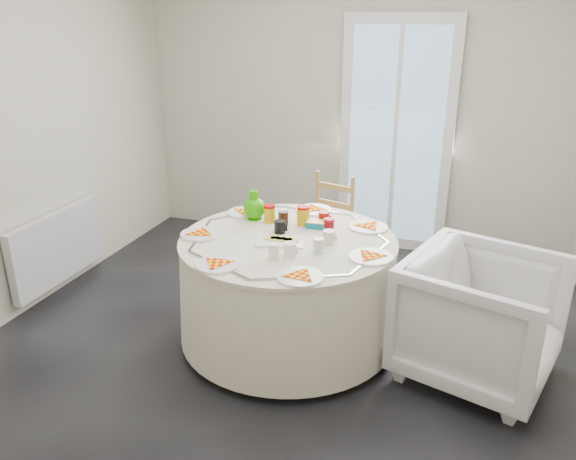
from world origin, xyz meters
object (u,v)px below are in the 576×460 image
(table, at_px, (288,289))
(wooden_chair, at_px, (324,224))
(armchair, at_px, (481,319))
(green_pitcher, at_px, (254,201))
(radiator, at_px, (58,247))

(table, bearing_deg, wooden_chair, 91.38)
(armchair, distance_m, green_pitcher, 1.66)
(radiator, distance_m, green_pitcher, 1.68)
(radiator, xyz_separation_m, green_pitcher, (1.60, 0.16, 0.49))
(armchair, bearing_deg, table, 106.20)
(table, relative_size, armchair, 1.67)
(wooden_chair, bearing_deg, table, -71.66)
(radiator, relative_size, table, 0.70)
(wooden_chair, relative_size, green_pitcher, 4.30)
(radiator, bearing_deg, wooden_chair, 25.25)
(wooden_chair, bearing_deg, armchair, -23.04)
(table, relative_size, green_pitcher, 7.12)
(armchair, bearing_deg, radiator, 104.78)
(table, distance_m, green_pitcher, 0.66)
(table, height_order, green_pitcher, green_pitcher)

